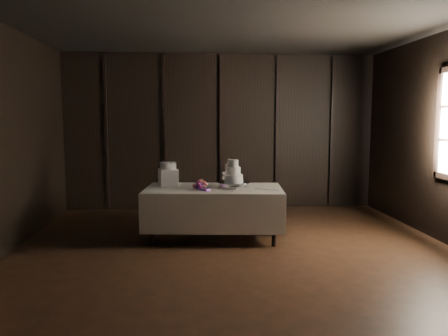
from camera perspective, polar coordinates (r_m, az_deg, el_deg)
room at (r=5.04m, az=2.32°, el=3.41°), size 6.08×7.08×3.08m
display_table at (r=6.45m, az=-1.34°, el=-5.61°), size 2.08×1.22×0.76m
cake_stand at (r=6.36m, az=1.27°, el=-2.22°), size 0.57×0.57×0.09m
wedding_cake at (r=6.32m, az=1.08°, el=-0.70°), size 0.30×0.27×0.32m
bouquet at (r=6.25m, az=-3.07°, el=-2.28°), size 0.44×0.45×0.17m
box_pedestal at (r=6.63m, az=-7.30°, el=-1.22°), size 0.32×0.32×0.25m
small_cake at (r=6.61m, az=-7.32°, el=0.28°), size 0.28×0.28×0.10m
cake_knife at (r=6.23m, az=5.16°, el=-2.79°), size 0.32×0.23×0.01m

